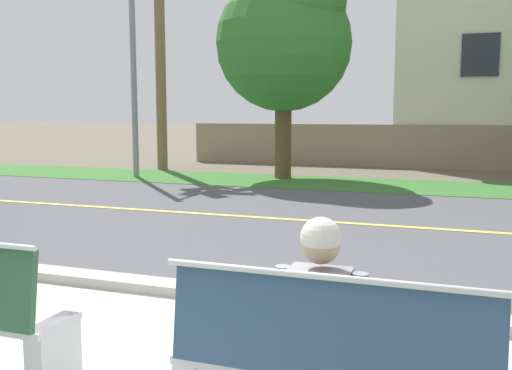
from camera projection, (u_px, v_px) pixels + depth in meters
ground_plane at (345, 208)px, 10.75m from camera, size 140.00×140.00×0.00m
curb_edge at (237, 296)px, 5.46m from camera, size 44.00×0.30×0.11m
street_asphalt at (328, 222)px, 9.35m from camera, size 52.00×8.00×0.01m
road_centre_line at (328, 222)px, 9.35m from camera, size 48.00×0.14×0.01m
far_verge_grass at (371, 185)px, 14.08m from camera, size 48.00×2.80×0.02m
bench_right at (331, 367)px, 3.04m from camera, size 1.77×0.48×1.01m
seated_person_grey at (323, 315)px, 3.20m from camera, size 0.52×0.68×1.25m
streetlamp at (137, 38)px, 15.52m from camera, size 0.24×2.10×6.64m
shade_tree_far_left at (287, 33)px, 14.94m from camera, size 3.62×3.62×5.98m
garden_wall at (377, 146)px, 18.72m from camera, size 13.00×0.36×1.40m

